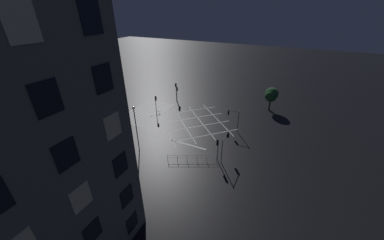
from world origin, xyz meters
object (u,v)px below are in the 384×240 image
(traffic_light_sw_main, at_px, (176,88))
(street_lamp_west, at_px, (108,117))
(street_tree_far, at_px, (271,96))
(traffic_light_ne_cross, at_px, (217,145))
(traffic_light_median_south, at_px, (156,101))
(street_tree_near, at_px, (272,94))
(street_lamp_east, at_px, (136,123))
(traffic_light_se_main, at_px, (125,118))
(traffic_light_ne_main, at_px, (226,141))
(traffic_light_median_north, at_px, (233,116))
(traffic_light_sw_cross, at_px, (177,91))

(traffic_light_sw_main, relative_size, street_lamp_west, 0.49)
(street_tree_far, bearing_deg, traffic_light_ne_cross, -11.71)
(traffic_light_median_south, relative_size, street_tree_near, 0.82)
(street_lamp_east, relative_size, street_lamp_west, 0.84)
(street_lamp_east, xyz_separation_m, street_tree_far, (-23.94, 16.10, -1.54))
(traffic_light_median_south, bearing_deg, traffic_light_se_main, -91.85)
(traffic_light_ne_main, relative_size, street_lamp_east, 0.51)
(traffic_light_ne_cross, distance_m, traffic_light_median_north, 9.22)
(traffic_light_ne_main, bearing_deg, street_tree_near, -9.99)
(traffic_light_sw_main, bearing_deg, traffic_light_median_south, -0.83)
(traffic_light_median_north, bearing_deg, traffic_light_ne_main, 99.19)
(street_tree_near, bearing_deg, street_tree_far, -2.91)
(street_lamp_east, bearing_deg, street_tree_far, 146.08)
(traffic_light_sw_main, xyz_separation_m, traffic_light_median_north, (7.62, 15.81, -0.18))
(traffic_light_sw_cross, xyz_separation_m, street_tree_far, (-3.99, 20.40, 0.86))
(street_lamp_west, height_order, street_tree_far, street_lamp_west)
(traffic_light_ne_main, height_order, street_lamp_west, street_lamp_west)
(street_lamp_east, relative_size, street_tree_near, 1.52)
(traffic_light_ne_main, relative_size, traffic_light_ne_cross, 1.09)
(street_lamp_east, distance_m, street_tree_far, 28.89)
(street_lamp_west, height_order, street_tree_near, street_lamp_west)
(traffic_light_median_south, distance_m, street_tree_near, 24.38)
(traffic_light_sw_cross, distance_m, traffic_light_median_south, 8.18)
(traffic_light_sw_cross, distance_m, street_tree_near, 20.96)
(traffic_light_sw_cross, bearing_deg, street_tree_far, 11.05)
(traffic_light_sw_main, distance_m, street_lamp_west, 21.59)
(traffic_light_median_south, bearing_deg, street_lamp_east, -68.45)
(traffic_light_ne_cross, relative_size, traffic_light_median_south, 0.87)
(traffic_light_se_main, height_order, street_lamp_east, street_lamp_east)
(traffic_light_se_main, distance_m, traffic_light_sw_main, 16.90)
(traffic_light_ne_cross, bearing_deg, traffic_light_ne_main, -123.21)
(traffic_light_se_main, distance_m, traffic_light_ne_cross, 16.72)
(traffic_light_sw_cross, bearing_deg, traffic_light_median_north, -26.37)
(traffic_light_sw_cross, distance_m, street_tree_far, 20.80)
(traffic_light_sw_main, bearing_deg, traffic_light_se_main, -1.36)
(traffic_light_ne_cross, height_order, traffic_light_median_north, traffic_light_median_north)
(traffic_light_median_south, distance_m, street_tree_far, 24.05)
(street_lamp_east, height_order, street_lamp_west, street_lamp_west)
(traffic_light_sw_main, bearing_deg, traffic_light_sw_cross, 112.65)
(traffic_light_sw_main, bearing_deg, traffic_light_ne_main, 47.61)
(street_lamp_west, bearing_deg, traffic_light_ne_cross, 106.63)
(traffic_light_se_main, height_order, street_lamp_west, street_lamp_west)
(traffic_light_ne_main, xyz_separation_m, traffic_light_sw_cross, (-15.71, -16.86, -0.39))
(traffic_light_ne_main, bearing_deg, street_lamp_east, 108.69)
(traffic_light_ne_cross, relative_size, street_lamp_west, 0.40)
(traffic_light_ne_cross, bearing_deg, street_lamp_west, 16.63)
(street_lamp_west, bearing_deg, street_tree_near, 142.92)
(traffic_light_median_south, xyz_separation_m, traffic_light_median_north, (-0.44, 15.92, 0.01))
(traffic_light_sw_cross, relative_size, traffic_light_ne_cross, 0.97)
(traffic_light_median_south, bearing_deg, traffic_light_ne_cross, -28.06)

